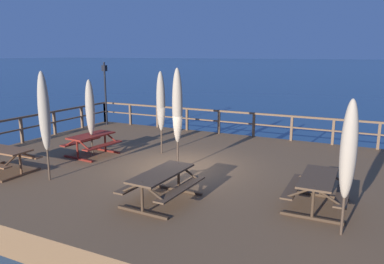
% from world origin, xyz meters
% --- Properties ---
extents(ground_plane, '(600.00, 600.00, 0.00)m').
position_xyz_m(ground_plane, '(0.00, 0.00, 0.00)').
color(ground_plane, navy).
extents(wooden_deck, '(15.17, 10.92, 0.76)m').
position_xyz_m(wooden_deck, '(0.00, 0.00, 0.38)').
color(wooden_deck, brown).
rests_on(wooden_deck, ground).
extents(railing_waterside_far, '(14.97, 0.10, 1.09)m').
position_xyz_m(railing_waterside_far, '(-0.00, 5.31, 1.50)').
color(railing_waterside_far, brown).
rests_on(railing_waterside_far, wooden_deck).
extents(railing_side_left, '(0.10, 10.72, 1.09)m').
position_xyz_m(railing_side_left, '(-7.44, -0.00, 1.50)').
color(railing_side_left, brown).
rests_on(railing_side_left, wooden_deck).
extents(picnic_table_mid_centre, '(1.43, 1.88, 0.78)m').
position_xyz_m(picnic_table_mid_centre, '(4.46, -1.43, 1.31)').
color(picnic_table_mid_centre, brown).
rests_on(picnic_table_mid_centre, wooden_deck).
extents(picnic_table_front_right, '(2.03, 1.42, 0.78)m').
position_xyz_m(picnic_table_front_right, '(-4.72, -2.97, 1.32)').
color(picnic_table_front_right, brown).
rests_on(picnic_table_front_right, wooden_deck).
extents(picnic_table_back_right, '(1.48, 2.06, 0.78)m').
position_xyz_m(picnic_table_back_right, '(0.94, -2.79, 1.32)').
color(picnic_table_back_right, brown).
rests_on(picnic_table_back_right, wooden_deck).
extents(picnic_table_mid_right, '(1.55, 1.82, 0.78)m').
position_xyz_m(picnic_table_mid_right, '(-3.54, -0.21, 1.31)').
color(picnic_table_mid_right, maroon).
rests_on(picnic_table_mid_right, wooden_deck).
extents(patio_umbrella_tall_back_right, '(0.32, 0.32, 3.21)m').
position_xyz_m(patio_umbrella_tall_back_right, '(0.10, -0.39, 2.80)').
color(patio_umbrella_tall_back_right, '#4C3828').
rests_on(patio_umbrella_tall_back_right, wooden_deck).
extents(patio_umbrella_tall_front, '(0.32, 0.32, 3.02)m').
position_xyz_m(patio_umbrella_tall_front, '(-1.42, 1.14, 2.68)').
color(patio_umbrella_tall_front, '#4C3828').
rests_on(patio_umbrella_tall_front, wooden_deck).
extents(patio_umbrella_tall_mid_left, '(0.32, 0.32, 2.80)m').
position_xyz_m(patio_umbrella_tall_mid_left, '(5.12, -2.67, 2.54)').
color(patio_umbrella_tall_mid_left, '#4C3828').
rests_on(patio_umbrella_tall_mid_left, wooden_deck).
extents(patio_umbrella_tall_back_left, '(0.32, 0.32, 2.75)m').
position_xyz_m(patio_umbrella_tall_back_left, '(-3.49, -0.25, 2.50)').
color(patio_umbrella_tall_back_left, '#4C3828').
rests_on(patio_umbrella_tall_back_left, wooden_deck).
extents(patio_umbrella_short_back, '(0.32, 0.32, 3.16)m').
position_xyz_m(patio_umbrella_short_back, '(-2.85, -2.85, 2.77)').
color(patio_umbrella_short_back, '#4C3828').
rests_on(patio_umbrella_short_back, wooden_deck).
extents(lamp_post_hooked, '(0.50, 0.57, 3.20)m').
position_xyz_m(lamp_post_hooked, '(-6.76, 4.61, 2.87)').
color(lamp_post_hooked, black).
rests_on(lamp_post_hooked, wooden_deck).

